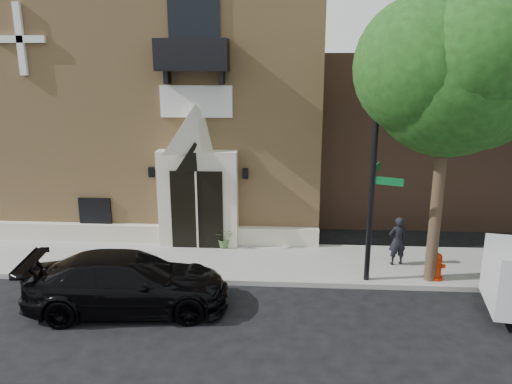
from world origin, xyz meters
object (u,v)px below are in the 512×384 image
black_sedan (128,282)px  fire_hydrant (437,266)px  street_sign (373,182)px  pedestrian_near (397,241)px

black_sedan → fire_hydrant: 8.49m
black_sedan → fire_hydrant: black_sedan is taller
street_sign → pedestrian_near: bearing=68.9°
black_sedan → street_sign: size_ratio=0.90×
fire_hydrant → pedestrian_near: bearing=132.1°
black_sedan → fire_hydrant: size_ratio=6.42×
street_sign → fire_hydrant: 3.14m
fire_hydrant → pedestrian_near: (-0.92, 1.01, 0.36)m
street_sign → fire_hydrant: (1.95, 0.13, -2.46)m
street_sign → pedestrian_near: size_ratio=3.77×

